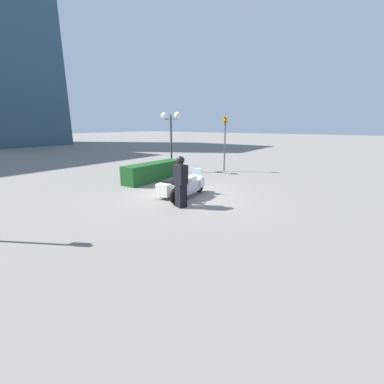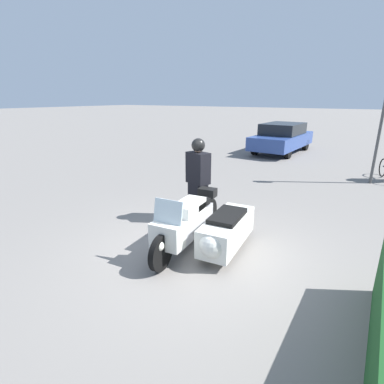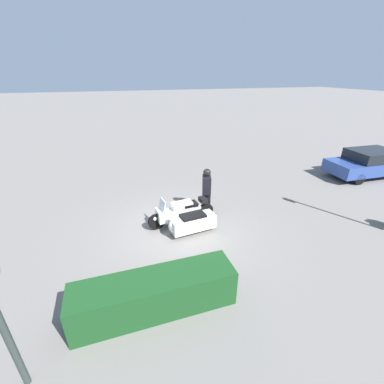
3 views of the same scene
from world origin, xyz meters
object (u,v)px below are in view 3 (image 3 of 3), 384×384
(parked_car_background, at_px, (370,163))
(police_motorcycle, at_px, (185,218))
(officer_rider, at_px, (207,190))
(hedge_bush_curbside, at_px, (155,294))

(parked_car_background, bearing_deg, police_motorcycle, -167.19)
(police_motorcycle, distance_m, parked_car_background, 11.34)
(officer_rider, bearing_deg, parked_car_background, 23.42)
(police_motorcycle, bearing_deg, officer_rider, -148.21)
(officer_rider, height_order, hedge_bush_curbside, officer_rider)
(police_motorcycle, height_order, officer_rider, officer_rider)
(hedge_bush_curbside, bearing_deg, parked_car_background, -158.28)
(police_motorcycle, bearing_deg, parked_car_background, -176.22)
(officer_rider, height_order, parked_car_background, officer_rider)
(police_motorcycle, distance_m, officer_rider, 1.59)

